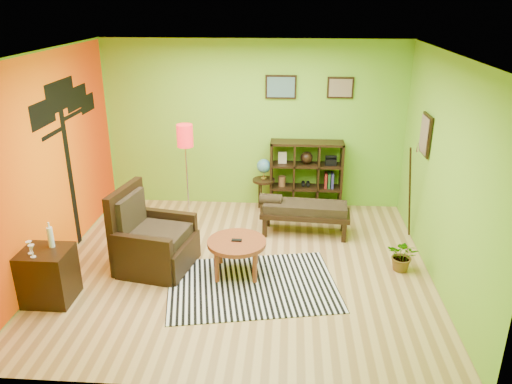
# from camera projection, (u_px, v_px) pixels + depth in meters

# --- Properties ---
(ground) EXTENTS (5.00, 5.00, 0.00)m
(ground) POSITION_uv_depth(u_px,v_px,m) (241.00, 267.00, 6.74)
(ground) COLOR tan
(ground) RESTS_ON ground
(room_shell) EXTENTS (5.04, 4.54, 2.82)m
(room_shell) POSITION_uv_depth(u_px,v_px,m) (232.00, 138.00, 6.10)
(room_shell) COLOR #78BC2A
(room_shell) RESTS_ON ground
(zebra_rug) EXTENTS (2.35, 1.84, 0.01)m
(zebra_rug) POSITION_uv_depth(u_px,v_px,m) (252.00, 285.00, 6.32)
(zebra_rug) COLOR white
(zebra_rug) RESTS_ON ground
(coffee_table) EXTENTS (0.77, 0.77, 0.49)m
(coffee_table) POSITION_uv_depth(u_px,v_px,m) (237.00, 245.00, 6.46)
(coffee_table) COLOR brown
(coffee_table) RESTS_ON ground
(armchair) EXTENTS (1.06, 1.06, 1.10)m
(armchair) POSITION_uv_depth(u_px,v_px,m) (152.00, 244.00, 6.66)
(armchair) COLOR black
(armchair) RESTS_ON ground
(side_cabinet) EXTENTS (0.56, 0.51, 0.98)m
(side_cabinet) POSITION_uv_depth(u_px,v_px,m) (48.00, 275.00, 5.91)
(side_cabinet) COLOR black
(side_cabinet) RESTS_ON ground
(floor_lamp) EXTENTS (0.25, 0.25, 1.65)m
(floor_lamp) POSITION_uv_depth(u_px,v_px,m) (185.00, 145.00, 7.45)
(floor_lamp) COLOR silver
(floor_lamp) RESTS_ON ground
(globe_table) EXTENTS (0.37, 0.37, 0.91)m
(globe_table) POSITION_uv_depth(u_px,v_px,m) (264.00, 172.00, 8.28)
(globe_table) COLOR black
(globe_table) RESTS_ON ground
(cube_shelf) EXTENTS (1.20, 0.35, 1.20)m
(cube_shelf) POSITION_uv_depth(u_px,v_px,m) (307.00, 176.00, 8.34)
(cube_shelf) COLOR black
(cube_shelf) RESTS_ON ground
(bench) EXTENTS (1.38, 0.58, 0.62)m
(bench) POSITION_uv_depth(u_px,v_px,m) (303.00, 210.00, 7.56)
(bench) COLOR black
(bench) RESTS_ON ground
(potted_plant) EXTENTS (0.54, 0.57, 0.35)m
(potted_plant) POSITION_uv_depth(u_px,v_px,m) (403.00, 259.00, 6.61)
(potted_plant) COLOR #26661E
(potted_plant) RESTS_ON ground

